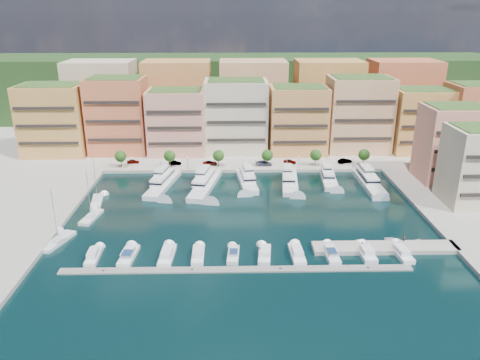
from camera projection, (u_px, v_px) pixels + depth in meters
The scene contains 60 objects.
ground at pixel (246, 210), 123.48m from camera, with size 400.00×400.00×0.00m, color black.
north_quay at pixel (241, 145), 181.63m from camera, with size 220.00×64.00×2.00m, color #9E998E.
hillside at pixel (239, 118), 226.65m from camera, with size 240.00×40.00×58.00m, color #1A3B18.
south_pontoon at pixel (236, 270), 95.29m from camera, with size 72.00×2.20×0.35m, color gray.
finger_pier at pixel (385, 250), 103.43m from camera, with size 32.00×5.00×2.00m, color #9E998E.
apartment_0 at pixel (55, 120), 164.49m from camera, with size 22.00×16.50×24.80m.
apartment_1 at pixel (118, 115), 166.44m from camera, with size 20.00×16.50×26.80m.
apartment_2 at pixel (177, 122), 165.66m from camera, with size 20.00×15.50×22.80m.
apartment_3 at pixel (236, 116), 167.43m from camera, with size 22.00×16.50×25.80m.
apartment_4 at pixel (298, 120), 166.32m from camera, with size 20.00×15.50×23.80m.
apartment_5 at pixel (358, 114), 168.10m from camera, with size 22.00×16.50×26.80m.
apartment_6 at pixel (420, 121), 167.34m from camera, with size 20.00×15.50×22.80m.
apartment_7 at pixel (479, 119), 165.51m from camera, with size 22.00×16.50×24.80m.
apartment_east_a at pixel (452, 143), 139.17m from camera, with size 18.00×14.50×22.80m.
backblock_0 at pixel (103, 99), 186.29m from camera, with size 26.00×18.00×30.00m, color beige.
backblock_1 at pixel (178, 99), 186.87m from camera, with size 26.00×18.00×30.00m, color #DF9353.
backblock_2 at pixel (253, 99), 187.44m from camera, with size 26.00×18.00×30.00m, color #EDB17D.
backblock_3 at pixel (327, 98), 188.02m from camera, with size 26.00×18.00×30.00m, color #E6A154.
backblock_4 at pixel (401, 98), 188.60m from camera, with size 26.00×18.00×30.00m, color #D36A46.
tree_0 at pixel (121, 156), 152.49m from camera, with size 3.80×3.80×5.65m.
tree_1 at pixel (170, 156), 152.80m from camera, with size 3.80×3.80×5.65m.
tree_2 at pixel (219, 156), 153.11m from camera, with size 3.80×3.80×5.65m.
tree_3 at pixel (267, 155), 153.42m from camera, with size 3.80×3.80×5.65m.
tree_4 at pixel (316, 155), 153.72m from camera, with size 3.80×3.80×5.65m.
tree_5 at pixel (364, 155), 154.03m from camera, with size 3.80×3.80×5.65m.
lamppost_0 at pixel (132, 161), 150.73m from camera, with size 0.30×0.30×4.20m.
lamppost_1 at pixel (188, 161), 151.07m from camera, with size 0.30×0.30×4.20m.
lamppost_2 at pixel (243, 160), 151.42m from camera, with size 0.30×0.30×4.20m.
lamppost_3 at pixel (298, 160), 151.77m from camera, with size 0.30×0.30×4.20m.
lamppost_4 at pixel (353, 160), 152.12m from camera, with size 0.30×0.30×4.20m.
yacht_1 at pixel (163, 183), 139.93m from camera, with size 8.85×23.36×7.30m.
yacht_2 at pixel (205, 183), 139.46m from camera, with size 9.48×25.10×7.30m.
yacht_3 at pixel (247, 179), 142.16m from camera, with size 6.41×19.27×7.30m.
yacht_4 at pixel (290, 181), 141.64m from camera, with size 6.44×21.01×7.30m.
yacht_5 at pixel (328, 178), 143.66m from camera, with size 5.44×16.83×7.30m.
yacht_6 at pixel (368, 180), 141.37m from camera, with size 4.94×22.43×7.30m.
cruiser_0 at pixel (94, 256), 99.59m from camera, with size 2.69×8.14×2.55m.
cruiser_1 at pixel (129, 256), 99.70m from camera, with size 3.48×8.73×2.66m.
cruiser_2 at pixel (167, 255), 99.88m from camera, with size 3.22×9.04×2.55m.
cruiser_3 at pixel (198, 255), 100.02m from camera, with size 2.65×8.09×2.55m.
cruiser_4 at pixel (233, 255), 100.15m from camera, with size 2.83×7.39×2.66m.
cruiser_5 at pixel (265, 254), 100.29m from camera, with size 3.36×8.24×2.55m.
cruiser_6 at pixel (297, 254), 100.42m from camera, with size 3.03×8.62×2.55m.
cruiser_7 at pixel (331, 254), 100.54m from camera, with size 3.01×8.68×2.66m.
cruiser_8 at pixel (366, 253), 100.72m from camera, with size 3.10×7.76×2.55m.
cruiser_9 at pixel (401, 253), 100.86m from camera, with size 3.64×8.66×2.55m.
sailboat_2 at pixel (97, 201), 128.32m from camera, with size 4.19×9.74×13.20m.
sailboat_1 at pixel (91, 218), 118.42m from camera, with size 4.27×9.35×13.20m.
sailboat_0 at pixel (58, 242), 106.20m from camera, with size 5.71×10.54×13.20m.
tender_2 at pixel (393, 240), 107.10m from camera, with size 2.59×3.63×0.75m, color silver.
tender_3 at pixel (419, 240), 106.83m from camera, with size 1.38×1.59×0.84m, color beige.
tender_1 at pixel (358, 240), 106.75m from camera, with size 1.18×1.37×0.72m, color beige.
car_0 at pixel (133, 161), 157.29m from camera, with size 1.62×4.02×1.37m, color gray.
car_1 at pixel (175, 163), 155.82m from camera, with size 1.44×4.13×1.36m, color gray.
car_2 at pixel (210, 163), 155.79m from camera, with size 2.24×4.87×1.35m, color gray.
car_3 at pixel (264, 163), 155.11m from camera, with size 2.27×5.59×1.62m, color gray.
car_4 at pixel (290, 161), 157.13m from camera, with size 1.71×4.26×1.45m, color gray.
car_5 at pixel (345, 161), 157.51m from camera, with size 1.67×4.80×1.58m, color gray.
person_0 at pixel (362, 245), 101.60m from camera, with size 0.62×0.41×1.70m, color #242948.
person_1 at pixel (404, 238), 104.74m from camera, with size 0.87×0.68×1.79m, color #4A352C.
Camera 1 is at (-3.97, -113.01, 50.29)m, focal length 35.00 mm.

